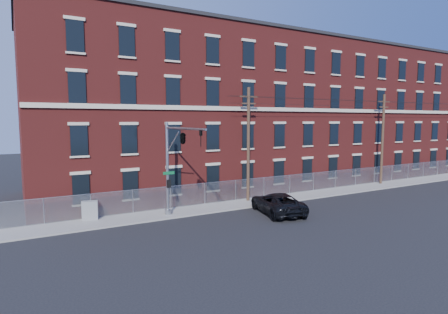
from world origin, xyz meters
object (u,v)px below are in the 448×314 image
pickup_truck (277,203)px  utility_pole_near (248,142)px  utility_cabinet (90,210)px  traffic_signal_mast (179,147)px

pickup_truck → utility_pole_near: bearing=-80.5°
pickup_truck → utility_cabinet: (-13.17, 4.85, -0.01)m
traffic_signal_mast → utility_pole_near: (8.00, 3.42, -0.05)m
traffic_signal_mast → pickup_truck: size_ratio=1.20×
utility_cabinet → traffic_signal_mast: bearing=-22.9°
pickup_truck → utility_cabinet: 14.04m
traffic_signal_mast → utility_cabinet: bearing=145.8°
utility_pole_near → pickup_truck: (-0.27, -4.56, -4.53)m
utility_pole_near → utility_cabinet: 14.19m
utility_cabinet → utility_pole_near: bearing=10.1°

